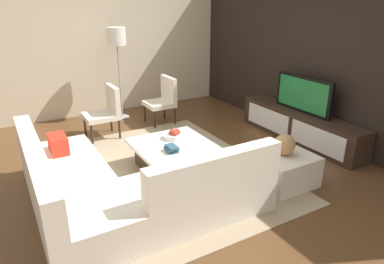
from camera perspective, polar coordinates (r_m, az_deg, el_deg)
name	(u,v)px	position (r m, az deg, el deg)	size (l,w,h in m)	color
ground_plane	(170,174)	(4.75, -3.59, -6.84)	(14.00, 14.00, 0.00)	brown
feature_wall_back	(321,54)	(5.96, 20.50, 11.87)	(6.40, 0.12, 2.80)	black
side_wall_left	(105,43)	(7.31, -14.04, 14.05)	(0.12, 5.20, 2.80)	beige
area_rug	(167,170)	(4.83, -4.13, -6.30)	(3.41, 2.53, 0.01)	tan
media_console	(299,126)	(6.01, 17.24, 0.95)	(2.37, 0.43, 0.50)	#332319
television	(303,94)	(5.85, 17.81, 5.92)	(1.11, 0.06, 0.58)	black
sectional_couch	(120,188)	(3.93, -11.75, -9.02)	(2.33, 2.36, 0.83)	beige
coffee_table	(173,156)	(4.78, -3.11, -3.94)	(1.04, 1.01, 0.38)	#332319
accent_chair_near	(106,109)	(6.01, -13.93, 3.66)	(0.53, 0.54, 0.87)	#332319
floor_lamp	(117,42)	(6.75, -12.27, 14.34)	(0.34, 0.34, 1.74)	#A5A5AA
ottoman	(282,168)	(4.59, 14.61, -5.83)	(0.70, 0.70, 0.40)	beige
fruit_bowl	(174,135)	(4.88, -3.02, -0.47)	(0.28, 0.28, 0.14)	silver
accent_chair_far	(164,97)	(6.54, -4.70, 5.68)	(0.53, 0.50, 0.87)	#332319
decorative_ball	(285,145)	(4.45, 15.00, -2.01)	(0.26, 0.26, 0.26)	#AD8451
book_stack	(172,148)	(4.47, -3.34, -2.71)	(0.19, 0.15, 0.09)	#2D516B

